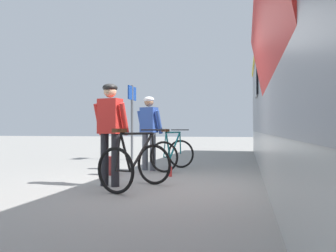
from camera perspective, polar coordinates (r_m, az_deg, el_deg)
ground_plane at (r=5.72m, az=-0.81°, el=-10.38°), size 80.00×80.00×0.00m
cyclist_near_in_red at (r=5.74m, az=-9.99°, el=0.22°), size 0.65×0.38×1.76m
cyclist_far_in_blue at (r=7.86m, az=-3.31°, el=-0.03°), size 0.66×0.43×1.76m
bicycle_near_black at (r=5.44m, az=-5.58°, el=-6.62°), size 1.01×1.24×0.99m
bicycle_far_teal at (r=7.93m, az=0.79°, el=-4.75°), size 0.90×1.18×0.99m
backpack_on_platform at (r=7.20m, az=-10.16°, el=-6.77°), size 0.31×0.23×0.40m
water_bottle_near_the_bikes at (r=6.88m, az=0.41°, el=-7.86°), size 0.07×0.07×0.21m
platform_sign_post at (r=10.68m, az=-6.24°, el=2.86°), size 0.08×0.70×2.40m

